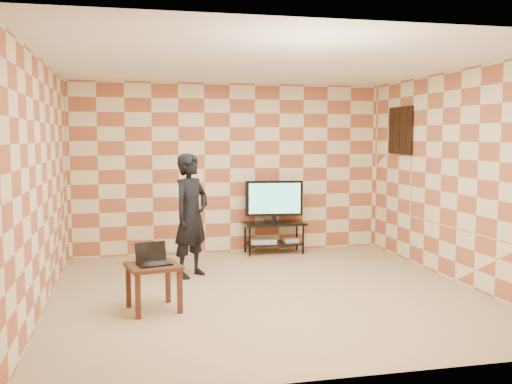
% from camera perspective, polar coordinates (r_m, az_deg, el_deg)
% --- Properties ---
extents(floor, '(5.00, 5.00, 0.00)m').
position_cam_1_polar(floor, '(6.92, 1.10, -9.99)').
color(floor, tan).
rests_on(floor, ground).
extents(wall_back, '(5.00, 0.02, 2.70)m').
position_cam_1_polar(wall_back, '(9.13, -2.61, 2.36)').
color(wall_back, beige).
rests_on(wall_back, ground).
extents(wall_front, '(5.00, 0.02, 2.70)m').
position_cam_1_polar(wall_front, '(4.31, 9.05, -1.19)').
color(wall_front, beige).
rests_on(wall_front, ground).
extents(wall_left, '(0.02, 5.00, 2.70)m').
position_cam_1_polar(wall_left, '(6.56, -20.59, 0.79)').
color(wall_left, beige).
rests_on(wall_left, ground).
extents(wall_right, '(0.02, 5.00, 2.70)m').
position_cam_1_polar(wall_right, '(7.68, 19.57, 1.46)').
color(wall_right, beige).
rests_on(wall_right, ground).
extents(ceiling, '(5.00, 5.00, 0.02)m').
position_cam_1_polar(ceiling, '(6.73, 1.15, 12.77)').
color(ceiling, white).
rests_on(ceiling, wall_back).
extents(wall_art, '(0.04, 0.72, 0.72)m').
position_cam_1_polar(wall_art, '(9.00, 14.25, 5.97)').
color(wall_art, black).
rests_on(wall_art, wall_right).
extents(tv_stand, '(0.98, 0.44, 0.50)m').
position_cam_1_polar(tv_stand, '(9.11, 1.81, -3.88)').
color(tv_stand, black).
rests_on(tv_stand, floor).
extents(tv, '(0.92, 0.20, 0.66)m').
position_cam_1_polar(tv, '(9.04, 1.82, -0.73)').
color(tv, black).
rests_on(tv, tv_stand).
extents(dvd_player, '(0.44, 0.35, 0.07)m').
position_cam_1_polar(dvd_player, '(9.08, 0.73, -4.93)').
color(dvd_player, '#B9B9BC').
rests_on(dvd_player, tv_stand).
extents(game_console, '(0.24, 0.17, 0.05)m').
position_cam_1_polar(game_console, '(9.22, 3.52, -4.82)').
color(game_console, silver).
rests_on(game_console, tv_stand).
extents(side_table, '(0.63, 0.63, 0.50)m').
position_cam_1_polar(side_table, '(6.23, -10.22, -7.93)').
color(side_table, '#321C11').
rests_on(side_table, floor).
extents(laptop, '(0.40, 0.35, 0.23)m').
position_cam_1_polar(laptop, '(6.21, -10.27, -6.65)').
color(laptop, black).
rests_on(laptop, side_table).
extents(person, '(0.70, 0.69, 1.64)m').
position_cam_1_polar(person, '(7.59, -6.51, -2.34)').
color(person, black).
rests_on(person, floor).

